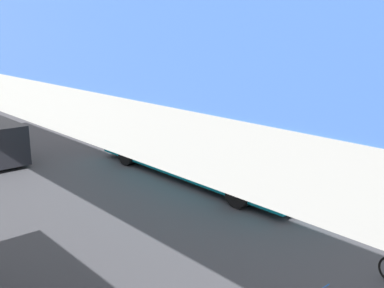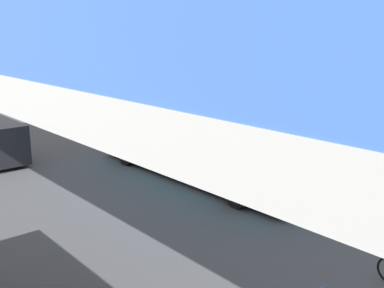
{
  "view_description": "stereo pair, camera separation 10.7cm",
  "coord_description": "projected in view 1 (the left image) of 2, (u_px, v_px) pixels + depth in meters",
  "views": [
    {
      "loc": [
        -13.79,
        13.83,
        6.33
      ],
      "look_at": [
        0.69,
        1.22,
        1.6
      ],
      "focal_mm": 43.12,
      "sensor_mm": 36.0,
      "label": 1
    },
    {
      "loc": [
        -13.86,
        13.74,
        6.33
      ],
      "look_at": [
        0.69,
        1.22,
        1.6
      ],
      "focal_mm": 43.12,
      "sensor_mm": 36.0,
      "label": 2
    }
  ],
  "objects": [
    {
      "name": "pedestrian",
      "position": [
        287.0,
        152.0,
        21.21
      ],
      "size": [
        0.38,
        0.38,
        1.79
      ],
      "color": "#2D2D38",
      "rests_on": "ground"
    },
    {
      "name": "lane_dash_left",
      "position": [
        295.0,
        176.0,
        20.59
      ],
      "size": [
        2.0,
        0.2,
        0.01
      ],
      "primitive_type": "cube",
      "color": "silver",
      "rests_on": "ground"
    },
    {
      "name": "ground",
      "position": [
        223.0,
        177.0,
        20.42
      ],
      "size": [
        80.0,
        80.0,
        0.0
      ],
      "primitive_type": "plane",
      "color": "#424247"
    },
    {
      "name": "lane_dash_centre",
      "position": [
        231.0,
        158.0,
        23.52
      ],
      "size": [
        2.0,
        0.2,
        0.01
      ],
      "primitive_type": "cube",
      "color": "silver",
      "rests_on": "ground"
    },
    {
      "name": "traffic_sign",
      "position": [
        343.0,
        135.0,
        20.19
      ],
      "size": [
        0.08,
        0.6,
        2.8
      ],
      "color": "slate",
      "rests_on": "ground"
    },
    {
      "name": "lane_dash_leftmost",
      "position": [
        381.0,
        200.0,
        17.66
      ],
      "size": [
        2.0,
        0.2,
        0.01
      ],
      "primitive_type": "cube",
      "color": "silver",
      "rests_on": "ground"
    },
    {
      "name": "lane_dash_right",
      "position": [
        181.0,
        144.0,
        26.45
      ],
      "size": [
        2.0,
        0.2,
        0.01
      ],
      "primitive_type": "cube",
      "color": "silver",
      "rests_on": "ground"
    },
    {
      "name": "city_bus",
      "position": [
        197.0,
        136.0,
        20.01
      ],
      "size": [
        11.54,
        2.85,
        3.15
      ],
      "color": "#0C8493",
      "rests_on": "ground"
    }
  ]
}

